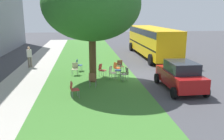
# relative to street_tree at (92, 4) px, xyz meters

# --- Properties ---
(ground) EXTENTS (80.00, 80.00, 0.00)m
(ground) POSITION_rel_street_tree_xyz_m (1.02, -3.17, -4.77)
(ground) COLOR #424247
(grass_verge) EXTENTS (48.00, 6.00, 0.01)m
(grass_verge) POSITION_rel_street_tree_xyz_m (1.02, 0.03, -4.77)
(grass_verge) COLOR #3D752D
(grass_verge) RESTS_ON ground
(sidewalk_strip) EXTENTS (48.00, 2.80, 0.01)m
(sidewalk_strip) POSITION_rel_street_tree_xyz_m (1.02, 4.43, -4.76)
(sidewalk_strip) COLOR #ADA89E
(sidewalk_strip) RESTS_ON ground
(street_tree) EXTENTS (5.90, 5.90, 6.96)m
(street_tree) POSITION_rel_street_tree_xyz_m (0.00, 0.00, 0.00)
(street_tree) COLOR brown
(street_tree) RESTS_ON ground
(chair_0) EXTENTS (0.46, 0.47, 0.88)m
(chair_0) POSITION_rel_street_tree_xyz_m (0.98, -1.84, -4.25)
(chair_0) COLOR #335184
(chair_0) RESTS_ON ground
(chair_1) EXTENTS (0.50, 0.51, 0.88)m
(chair_1) POSITION_rel_street_tree_xyz_m (-2.87, 1.13, -4.25)
(chair_1) COLOR #B7332D
(chair_1) RESTS_ON ground
(chair_2) EXTENTS (0.56, 0.57, 0.88)m
(chair_2) POSITION_rel_street_tree_xyz_m (0.40, -1.27, -4.25)
(chair_2) COLOR beige
(chair_2) RESTS_ON ground
(chair_3) EXTENTS (0.48, 0.48, 0.88)m
(chair_3) POSITION_rel_street_tree_xyz_m (2.29, -2.13, -4.25)
(chair_3) COLOR brown
(chair_3) RESTS_ON ground
(chair_4) EXTENTS (0.54, 0.54, 0.88)m
(chair_4) POSITION_rel_street_tree_xyz_m (1.61, -1.75, -4.25)
(chair_4) COLOR #C64C1E
(chair_4) RESTS_ON ground
(chair_5) EXTENTS (0.47, 0.46, 0.88)m
(chair_5) POSITION_rel_street_tree_xyz_m (1.78, 1.18, -4.25)
(chair_5) COLOR beige
(chair_5) RESTS_ON ground
(chair_6) EXTENTS (0.50, 0.51, 0.88)m
(chair_6) POSITION_rel_street_tree_xyz_m (-0.06, -2.09, -4.25)
(chair_6) COLOR #ADA393
(chair_6) RESTS_ON ground
(chair_7) EXTENTS (0.49, 0.49, 0.88)m
(chair_7) POSITION_rel_street_tree_xyz_m (-1.19, 0.08, -4.25)
(chair_7) COLOR brown
(chair_7) RESTS_ON ground
(chair_8) EXTENTS (0.58, 0.58, 0.88)m
(chair_8) POSITION_rel_street_tree_xyz_m (1.14, -0.65, -4.25)
(chair_8) COLOR #B7332D
(chair_8) RESTS_ON ground
(chair_9) EXTENTS (0.50, 0.50, 0.88)m
(chair_9) POSITION_rel_street_tree_xyz_m (2.98, 0.97, -4.25)
(chair_9) COLOR #335184
(chair_9) RESTS_ON ground
(parked_car) EXTENTS (3.70, 1.92, 1.65)m
(parked_car) POSITION_rel_street_tree_xyz_m (-2.25, -4.83, -3.93)
(parked_car) COLOR maroon
(parked_car) RESTS_ON ground
(school_bus) EXTENTS (10.40, 2.80, 2.88)m
(school_bus) POSITION_rel_street_tree_xyz_m (8.20, -6.30, -3.01)
(school_bus) COLOR yellow
(school_bus) RESTS_ON ground
(pedestrian_1) EXTENTS (0.35, 0.41, 1.69)m
(pedestrian_1) POSITION_rel_street_tree_xyz_m (4.69, 4.87, -3.84)
(pedestrian_1) COLOR #726659
(pedestrian_1) RESTS_ON ground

